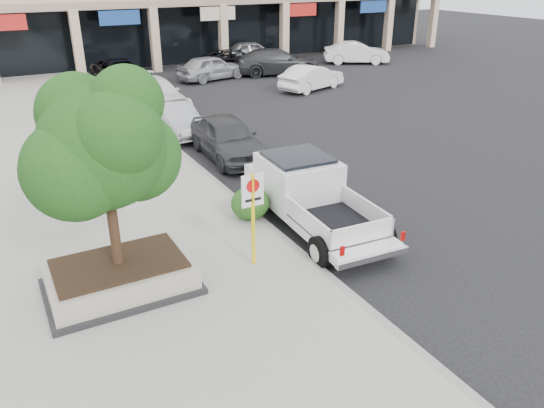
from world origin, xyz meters
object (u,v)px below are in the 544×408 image
at_px(planter_tree, 108,145).
at_px(lot_car_b, 312,77).
at_px(curb_car_a, 228,138).
at_px(planter, 120,276).
at_px(curb_car_c, 154,95).
at_px(lot_car_a, 211,68).
at_px(lot_car_d, 237,60).
at_px(no_parking_sign, 253,207).
at_px(curb_car_d, 121,73).
at_px(pickup_truck, 315,198).
at_px(curb_car_b, 177,119).
at_px(lot_car_f, 356,53).
at_px(lot_car_e, 253,51).
at_px(lot_car_c, 277,62).

relative_size(planter_tree, lot_car_b, 0.92).
height_order(curb_car_a, lot_car_b, curb_car_a).
xyz_separation_m(planter, curb_car_c, (5.50, 15.35, 0.33)).
height_order(lot_car_a, lot_car_b, lot_car_a).
bearing_deg(lot_car_a, curb_car_c, 124.89).
xyz_separation_m(planter, lot_car_d, (13.95, 23.72, 0.23)).
bearing_deg(lot_car_a, no_parking_sign, 147.32).
height_order(planter, planter_tree, planter_tree).
xyz_separation_m(curb_car_d, lot_car_a, (5.38, -1.07, 0.02)).
xyz_separation_m(pickup_truck, curb_car_a, (0.31, 6.50, -0.12)).
height_order(pickup_truck, curb_car_c, pickup_truck).
distance_m(pickup_truck, lot_car_a, 21.33).
bearing_deg(no_parking_sign, curb_car_c, 81.16).
height_order(pickup_truck, curb_car_d, pickup_truck).
bearing_deg(curb_car_b, lot_car_f, 29.57).
height_order(curb_car_d, lot_car_e, lot_car_e).
xyz_separation_m(lot_car_c, lot_car_d, (-1.63, 2.73, -0.13)).
bearing_deg(lot_car_d, planter_tree, 155.99).
xyz_separation_m(curb_car_d, lot_car_c, (9.94, -1.46, 0.08)).
height_order(curb_car_d, lot_car_a, lot_car_a).
height_order(lot_car_b, lot_car_c, lot_car_c).
distance_m(no_parking_sign, curb_car_c, 15.98).
distance_m(planter_tree, lot_car_a, 24.00).
bearing_deg(pickup_truck, curb_car_b, 95.32).
xyz_separation_m(planter, curb_car_b, (5.16, 11.11, 0.19)).
relative_size(planter_tree, lot_car_f, 0.85).
height_order(no_parking_sign, lot_car_a, no_parking_sign).
distance_m(lot_car_e, lot_car_f, 7.67).
distance_m(planter, lot_car_f, 31.64).
xyz_separation_m(planter_tree, lot_car_a, (10.89, 21.22, -2.64)).
height_order(planter, curb_car_d, curb_car_d).
relative_size(curb_car_a, curb_car_b, 1.13).
bearing_deg(lot_car_f, lot_car_c, 126.13).
relative_size(curb_car_d, lot_car_e, 1.20).
distance_m(lot_car_b, lot_car_e, 10.39).
relative_size(no_parking_sign, lot_car_c, 0.40).
bearing_deg(no_parking_sign, lot_car_f, 48.60).
xyz_separation_m(pickup_truck, lot_car_b, (9.50, 15.12, -0.18)).
xyz_separation_m(curb_car_c, lot_car_e, (10.86, 10.83, -0.03)).
xyz_separation_m(curb_car_a, curb_car_c, (-0.33, 8.09, 0.02)).
bearing_deg(lot_car_f, planter, 162.38).
bearing_deg(pickup_truck, lot_car_c, 66.84).
xyz_separation_m(curb_car_b, lot_car_a, (5.87, 10.27, 0.10)).
height_order(planter_tree, lot_car_c, planter_tree).
height_order(curb_car_b, lot_car_e, lot_car_e).
bearing_deg(curb_car_a, lot_car_a, 72.68).
bearing_deg(planter_tree, curb_car_a, 51.25).
bearing_deg(curb_car_c, curb_car_b, -98.56).
bearing_deg(curb_car_a, lot_car_c, 57.49).
height_order(curb_car_d, lot_car_c, lot_car_c).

